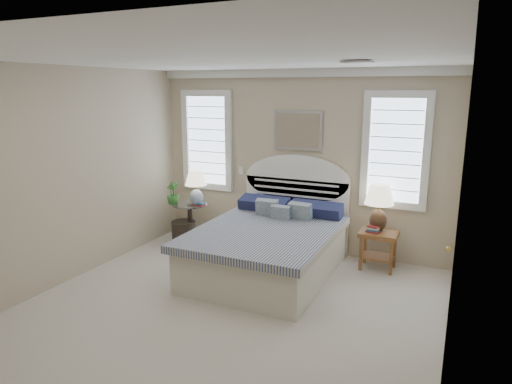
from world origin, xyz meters
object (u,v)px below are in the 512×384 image
object	(u,v)px
side_table_left	(190,218)
floor_pot	(184,232)
lamp_left	(196,184)
nightstand_right	(378,242)
lamp_right	(379,203)
bed	(270,244)

from	to	relation	value
side_table_left	floor_pot	bearing A→B (deg)	-144.22
lamp_left	floor_pot	bearing A→B (deg)	-168.01
side_table_left	nightstand_right	distance (m)	2.95
side_table_left	lamp_right	xyz separation A→B (m)	(2.92, 0.16, 0.54)
bed	lamp_left	xyz separation A→B (m)	(-1.51, 0.58, 0.58)
nightstand_right	lamp_right	world-z (taller)	lamp_right
lamp_right	nightstand_right	bearing A→B (deg)	-61.82
floor_pot	lamp_left	bearing A→B (deg)	11.99
bed	nightstand_right	world-z (taller)	bed
side_table_left	lamp_right	distance (m)	2.97
bed	nightstand_right	xyz separation A→B (m)	(1.30, 0.69, 0.00)
bed	side_table_left	bearing A→B (deg)	160.26
nightstand_right	lamp_right	bearing A→B (deg)	118.18
bed	side_table_left	distance (m)	1.75
side_table_left	nightstand_right	xyz separation A→B (m)	(2.95, 0.10, -0.00)
lamp_left	lamp_right	distance (m)	2.78
bed	side_table_left	world-z (taller)	bed
side_table_left	lamp_left	bearing A→B (deg)	-6.37
nightstand_right	floor_pot	xyz separation A→B (m)	(-3.04, -0.16, -0.21)
bed	lamp_left	world-z (taller)	bed
side_table_left	nightstand_right	bearing A→B (deg)	1.94
side_table_left	lamp_right	bearing A→B (deg)	3.10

